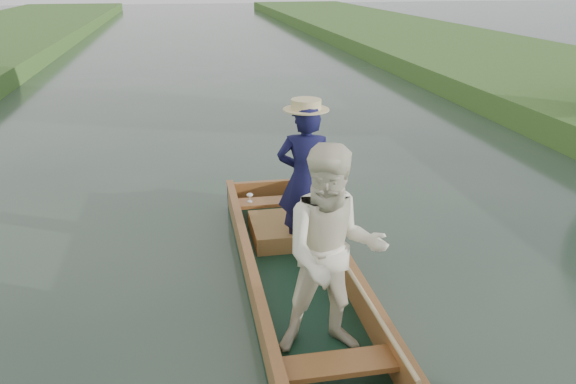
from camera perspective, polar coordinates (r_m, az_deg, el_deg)
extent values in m
plane|color=#283D30|center=(6.21, 1.04, -10.20)|extent=(120.00, 120.00, 0.00)
cube|color=#12301F|center=(6.19, 1.04, -9.88)|extent=(1.10, 5.00, 0.08)
cube|color=#9F6231|center=(6.02, -3.76, -8.71)|extent=(0.08, 5.00, 0.32)
cube|color=#9F6231|center=(6.20, 5.72, -7.81)|extent=(0.08, 5.00, 0.32)
cube|color=#9F6231|center=(8.28, -2.37, 0.06)|extent=(1.10, 0.08, 0.32)
cube|color=#9F6231|center=(5.93, -3.81, -7.20)|extent=(0.10, 5.00, 0.04)
cube|color=#9F6231|center=(6.11, 5.78, -6.34)|extent=(0.10, 5.00, 0.04)
cube|color=#9F6231|center=(7.75, -1.77, -1.01)|extent=(0.94, 0.30, 0.05)
cube|color=#9F6231|center=(4.77, 5.10, -17.04)|extent=(0.94, 0.30, 0.05)
imported|color=#13133E|center=(6.56, 1.76, 1.25)|extent=(0.76, 0.60, 1.82)
cylinder|color=beige|center=(6.32, 1.86, 8.69)|extent=(0.52, 0.52, 0.12)
imported|color=white|center=(4.79, 4.59, -6.22)|extent=(1.00, 0.82, 1.92)
cube|color=#A46335|center=(7.17, -0.28, -3.87)|extent=(0.85, 0.90, 0.22)
sphere|color=tan|center=(7.04, 1.87, -2.52)|extent=(0.18, 0.18, 0.18)
sphere|color=tan|center=(6.98, 1.90, -1.54)|extent=(0.13, 0.13, 0.13)
sphere|color=tan|center=(6.95, 1.51, -1.13)|extent=(0.05, 0.05, 0.05)
sphere|color=tan|center=(6.97, 2.30, -1.07)|extent=(0.05, 0.05, 0.05)
sphere|color=tan|center=(6.94, 2.00, -1.82)|extent=(0.05, 0.05, 0.05)
sphere|color=tan|center=(7.00, 1.26, -2.43)|extent=(0.06, 0.06, 0.06)
sphere|color=tan|center=(7.03, 2.55, -2.33)|extent=(0.06, 0.06, 0.06)
sphere|color=tan|center=(7.04, 1.56, -3.20)|extent=(0.07, 0.07, 0.07)
sphere|color=tan|center=(7.06, 2.27, -3.14)|extent=(0.07, 0.07, 0.07)
cylinder|color=silver|center=(7.70, -3.89, -0.95)|extent=(0.07, 0.07, 0.01)
cylinder|color=silver|center=(7.68, -3.90, -0.68)|extent=(0.01, 0.01, 0.08)
ellipsoid|color=silver|center=(7.66, -3.91, -0.30)|extent=(0.09, 0.09, 0.05)
cylinder|color=tan|center=(6.01, 5.25, -6.40)|extent=(0.04, 4.21, 0.19)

